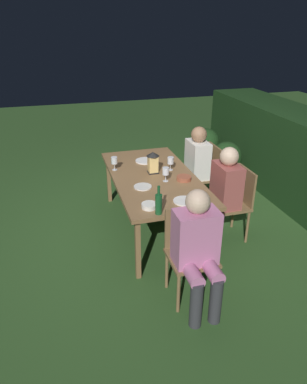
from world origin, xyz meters
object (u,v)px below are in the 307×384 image
at_px(person_in_cream, 193,164).
at_px(plate_b, 143,187).
at_px(chair_head_far, 189,249).
at_px(potted_plant_by_hedge, 206,145).
at_px(bowl_bread, 184,178).
at_px(plate_c, 145,161).
at_px(wine_glass_b, 166,172).
at_px(bowl_olives, 149,206).
at_px(chair_side_right_a, 206,173).
at_px(chair_side_right_b, 235,200).
at_px(dining_table, 153,179).
at_px(lantern_centerpiece, 153,161).
at_px(potted_plant_corner, 226,159).
at_px(wine_glass_c, 171,161).
at_px(wine_glass_a, 114,161).
at_px(green_bottle_on_table, 159,203).
at_px(person_in_rust, 221,191).
at_px(person_in_pink, 198,247).

distance_m(person_in_cream, plate_b, 1.14).
relative_size(chair_head_far, plate_b, 4.35).
bearing_deg(potted_plant_by_hedge, bowl_bread, -29.95).
height_order(chair_head_far, potted_plant_by_hedge, chair_head_far).
xyz_separation_m(person_in_cream, plate_c, (-0.06, -0.65, 0.09)).
distance_m(wine_glass_b, bowl_olives, 0.68).
relative_size(plate_b, plate_c, 0.78).
distance_m(chair_head_far, chair_side_right_a, 1.86).
xyz_separation_m(chair_side_right_b, plate_b, (-0.15, -1.08, 0.25)).
relative_size(dining_table, wine_glass_b, 11.42).
bearing_deg(bowl_bread, chair_side_right_a, 138.94).
relative_size(lantern_centerpiece, potted_plant_corner, 0.39).
xyz_separation_m(dining_table, plate_c, (-0.49, 0.02, 0.06)).
distance_m(wine_glass_c, bowl_bread, 0.35).
height_order(person_in_cream, bowl_olives, person_in_cream).
bearing_deg(person_in_cream, wine_glass_c, -53.38).
height_order(lantern_centerpiece, bowl_olives, lantern_centerpiece).
relative_size(bowl_olives, potted_plant_by_hedge, 0.22).
xyz_separation_m(chair_side_right_b, wine_glass_b, (-0.24, -0.78, 0.35)).
bearing_deg(wine_glass_b, wine_glass_a, -134.78).
height_order(dining_table, green_bottle_on_table, green_bottle_on_table).
distance_m(plate_c, potted_plant_by_hedge, 2.04).
height_order(wine_glass_b, plate_b, wine_glass_b).
height_order(person_in_rust, person_in_cream, same).
distance_m(chair_side_right_b, person_in_cream, 0.90).
height_order(green_bottle_on_table, plate_c, green_bottle_on_table).
bearing_deg(bowl_bread, plate_c, -158.72).
relative_size(person_in_cream, bowl_olives, 7.50).
bearing_deg(wine_glass_c, potted_plant_corner, 126.66).
height_order(chair_head_far, person_in_rust, person_in_rust).
height_order(lantern_centerpiece, wine_glass_c, lantern_centerpiece).
bearing_deg(potted_plant_by_hedge, green_bottle_on_table, -31.72).
xyz_separation_m(plate_b, potted_plant_by_hedge, (-2.14, 1.70, -0.35)).
relative_size(person_in_cream, plate_b, 5.74).
relative_size(chair_side_right_a, person_in_cream, 0.76).
distance_m(green_bottle_on_table, bowl_bread, 0.85).
xyz_separation_m(lantern_centerpiece, wine_glass_c, (-0.02, 0.23, -0.03)).
xyz_separation_m(person_in_pink, plate_c, (-1.90, 0.02, 0.09)).
bearing_deg(wine_glass_b, chair_side_right_b, 72.92).
relative_size(dining_table, chair_side_right_b, 2.22).
height_order(person_in_pink, green_bottle_on_table, person_in_pink).
bearing_deg(person_in_rust, chair_head_far, -41.10).
height_order(dining_table, bowl_olives, bowl_olives).
relative_size(person_in_rust, bowl_olives, 7.50).
height_order(plate_b, potted_plant_by_hedge, plate_b).
height_order(chair_head_far, bowl_olives, chair_head_far).
xyz_separation_m(person_in_cream, potted_plant_corner, (-0.61, 0.82, -0.23)).
relative_size(chair_head_far, wine_glass_c, 5.15).
bearing_deg(potted_plant_corner, chair_head_far, -33.58).
height_order(lantern_centerpiece, potted_plant_corner, lantern_centerpiece).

